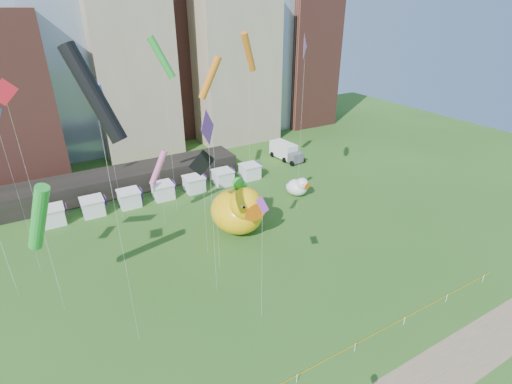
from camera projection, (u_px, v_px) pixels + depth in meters
ground at (297, 382)px, 29.89m from camera, size 160.00×160.00×0.00m
skyline at (114, 35)px, 68.93m from camera, size 101.00×23.00×68.00m
pavilion at (119, 181)px, 60.03m from camera, size 38.00×6.00×3.20m
vendor_tents at (163, 191)px, 57.84m from camera, size 33.24×2.80×2.40m
caution_tape at (297, 376)px, 29.59m from camera, size 50.00×0.06×0.90m
big_duck at (239, 210)px, 48.39m from camera, size 6.69×8.92×6.83m
small_duck at (298, 187)px, 58.55m from camera, size 3.69×4.36×3.11m
seahorse_green at (238, 191)px, 49.64m from camera, size 1.97×2.24×6.65m
seahorse_purple at (257, 205)px, 49.02m from camera, size 1.12×1.39×4.73m
box_truck at (285, 151)px, 72.32m from camera, size 3.41×7.31×3.01m
kite_1 at (305, 47)px, 45.38m from camera, size 2.01×2.59×23.39m
kite_2 at (94, 95)px, 24.40m from camera, size 3.39×3.41×24.46m
kite_3 at (39, 218)px, 32.43m from camera, size 3.35×3.86×13.59m
kite_6 at (249, 52)px, 51.33m from camera, size 3.13×2.41×23.31m
kite_7 at (262, 210)px, 31.13m from camera, size 0.34×1.54×12.69m
kite_9 at (158, 167)px, 47.50m from camera, size 2.75×1.55×10.55m
kite_10 at (202, 164)px, 40.35m from camera, size 2.90×0.47×12.92m
kite_11 at (161, 58)px, 45.54m from camera, size 3.07×1.83×23.24m
kite_13 at (102, 100)px, 45.63m from camera, size 1.71×2.59×18.33m
kite_14 at (210, 78)px, 33.89m from camera, size 2.32×1.40×22.51m
kite_15 at (208, 130)px, 32.20m from camera, size 2.19×2.43×18.79m
kite_16 at (6, 101)px, 30.56m from camera, size 2.16×0.16×21.29m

